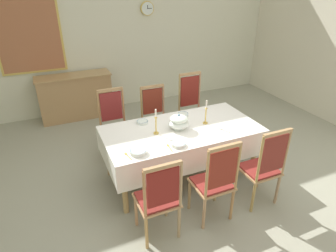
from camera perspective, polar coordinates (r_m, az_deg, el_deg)
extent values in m
cube|color=#9B9B87|center=(4.29, 3.55, -11.00)|extent=(7.03, 6.24, 0.04)
cube|color=beige|center=(6.39, -9.60, 19.25)|extent=(7.03, 0.08, 3.55)
cylinder|color=tan|center=(3.60, -8.51, -11.95)|extent=(0.07, 0.07, 0.74)
cylinder|color=#AD854E|center=(4.37, 16.47, -5.18)|extent=(0.07, 0.07, 0.74)
cylinder|color=#A67D4D|center=(4.29, -11.66, -5.21)|extent=(0.07, 0.07, 0.74)
cylinder|color=#A77B58|center=(4.94, 10.40, -0.42)|extent=(0.07, 0.07, 0.74)
cube|color=#B07F55|center=(4.03, 2.63, -1.39)|extent=(1.99, 0.93, 0.08)
cube|color=tan|center=(4.00, 2.65, -0.70)|extent=(2.11, 1.05, 0.03)
cube|color=white|center=(3.99, 2.65, -0.48)|extent=(2.13, 1.07, 0.00)
cube|color=white|center=(3.69, 6.20, -6.56)|extent=(2.13, 0.00, 0.37)
cube|color=white|center=(4.50, -0.33, 0.28)|extent=(2.13, 0.00, 0.37)
cube|color=white|center=(3.80, -11.99, -5.97)|extent=(0.00, 1.07, 0.37)
cube|color=white|center=(4.60, 14.55, -0.06)|extent=(0.00, 1.07, 0.37)
cylinder|color=#AF7C53|center=(3.52, -6.28, -16.13)|extent=(0.04, 0.04, 0.44)
cylinder|color=tan|center=(3.61, -0.36, -14.56)|extent=(0.04, 0.04, 0.44)
cylinder|color=#B4864D|center=(3.28, -4.21, -20.16)|extent=(0.04, 0.04, 0.44)
cylinder|color=tan|center=(3.38, 2.18, -18.29)|extent=(0.04, 0.04, 0.44)
cube|color=tan|center=(3.28, -2.24, -14.31)|extent=(0.44, 0.42, 0.03)
cube|color=maroon|center=(3.26, -2.25, -13.99)|extent=(0.40, 0.38, 0.02)
cylinder|color=#B17B4D|center=(2.91, -4.60, -13.30)|extent=(0.03, 0.03, 0.56)
cylinder|color=tan|center=(3.02, 2.53, -11.40)|extent=(0.03, 0.03, 0.56)
cube|color=maroon|center=(2.94, -0.96, -11.94)|extent=(0.34, 0.02, 0.42)
cube|color=tan|center=(2.79, -1.00, -7.95)|extent=(0.40, 0.04, 0.04)
cylinder|color=#A3875B|center=(4.66, -7.06, -4.08)|extent=(0.04, 0.04, 0.44)
cylinder|color=#B47B52|center=(4.59, -11.60, -5.03)|extent=(0.04, 0.04, 0.44)
cylinder|color=tan|center=(4.96, -8.30, -2.08)|extent=(0.04, 0.04, 0.44)
cylinder|color=#AD7C51|center=(4.89, -12.57, -2.93)|extent=(0.04, 0.04, 0.44)
cube|color=tan|center=(4.66, -10.11, -1.02)|extent=(0.44, 0.42, 0.03)
cube|color=maroon|center=(4.65, -10.14, -0.75)|extent=(0.40, 0.38, 0.02)
cylinder|color=#AF7D4D|center=(4.73, -8.72, 3.84)|extent=(0.03, 0.03, 0.61)
cylinder|color=#A77F4F|center=(4.65, -13.34, 3.02)|extent=(0.03, 0.03, 0.61)
cube|color=maroon|center=(4.67, -11.05, 3.78)|extent=(0.34, 0.02, 0.47)
cube|color=tan|center=(4.57, -11.35, 6.95)|extent=(0.40, 0.04, 0.04)
cylinder|color=#A48153|center=(3.72, 4.22, -13.22)|extent=(0.04, 0.04, 0.44)
cylinder|color=#A28753|center=(3.88, 9.32, -11.62)|extent=(0.04, 0.04, 0.44)
cylinder|color=tan|center=(3.49, 7.06, -16.69)|extent=(0.04, 0.04, 0.44)
cylinder|color=#B07C4D|center=(3.66, 12.39, -14.77)|extent=(0.04, 0.04, 0.44)
cube|color=tan|center=(3.53, 8.51, -11.16)|extent=(0.44, 0.42, 0.03)
cube|color=maroon|center=(3.51, 8.54, -10.84)|extent=(0.40, 0.38, 0.02)
cylinder|color=tan|center=(3.13, 7.64, -9.58)|extent=(0.03, 0.03, 0.60)
cylinder|color=tan|center=(3.32, 13.51, -7.77)|extent=(0.03, 0.03, 0.60)
cube|color=maroon|center=(3.20, 10.72, -8.22)|extent=(0.34, 0.02, 0.46)
cube|color=tan|center=(3.05, 11.15, -4.07)|extent=(0.40, 0.04, 0.04)
cylinder|color=tan|center=(4.86, 0.77, -2.40)|extent=(0.04, 0.04, 0.44)
cylinder|color=#A8815C|center=(4.74, -3.42, -3.31)|extent=(0.04, 0.04, 0.44)
cylinder|color=#A6834F|center=(5.15, -0.88, -0.58)|extent=(0.04, 0.04, 0.44)
cylinder|color=tan|center=(5.04, -4.87, -1.39)|extent=(0.04, 0.04, 0.44)
cube|color=tan|center=(4.83, -2.14, 0.54)|extent=(0.44, 0.42, 0.03)
cube|color=maroon|center=(4.82, -2.15, 0.80)|extent=(0.40, 0.38, 0.02)
cylinder|color=tan|center=(4.94, -0.91, 4.92)|extent=(0.03, 0.03, 0.57)
cylinder|color=#A68B50|center=(4.81, -5.21, 4.19)|extent=(0.03, 0.03, 0.57)
cube|color=maroon|center=(4.86, -3.04, 4.87)|extent=(0.34, 0.02, 0.43)
cube|color=tan|center=(4.77, -3.12, 7.70)|extent=(0.40, 0.04, 0.04)
cylinder|color=tan|center=(4.02, 13.11, -10.36)|extent=(0.04, 0.04, 0.44)
cylinder|color=tan|center=(4.23, 17.34, -8.88)|extent=(0.04, 0.04, 0.44)
cylinder|color=#AD8B4C|center=(3.81, 16.31, -13.26)|extent=(0.04, 0.04, 0.44)
cylinder|color=#A4815F|center=(4.03, 20.60, -11.52)|extent=(0.04, 0.04, 0.44)
cube|color=tan|center=(3.88, 17.32, -8.23)|extent=(0.44, 0.42, 0.03)
cube|color=maroon|center=(3.87, 17.37, -7.93)|extent=(0.40, 0.38, 0.02)
cylinder|color=#AD8D4D|center=(3.48, 17.53, -6.38)|extent=(0.03, 0.03, 0.62)
cylinder|color=tan|center=(3.72, 22.15, -4.85)|extent=(0.03, 0.03, 0.62)
cube|color=maroon|center=(3.58, 20.00, -5.18)|extent=(0.34, 0.02, 0.47)
cube|color=tan|center=(3.45, 20.72, -1.28)|extent=(0.40, 0.04, 0.04)
cylinder|color=tan|center=(5.15, 7.77, -0.85)|extent=(0.04, 0.04, 0.44)
cylinder|color=tan|center=(4.98, 4.01, -1.69)|extent=(0.04, 0.04, 0.44)
cylinder|color=#AC7E56|center=(5.43, 5.84, 0.79)|extent=(0.04, 0.04, 0.44)
cylinder|color=#AA854E|center=(5.27, 2.22, 0.05)|extent=(0.04, 0.04, 0.44)
cube|color=tan|center=(5.10, 5.07, 1.94)|extent=(0.44, 0.42, 0.03)
cube|color=maroon|center=(5.09, 5.08, 2.19)|extent=(0.40, 0.38, 0.02)
cylinder|color=tan|center=(5.20, 6.15, 6.72)|extent=(0.03, 0.03, 0.70)
cylinder|color=#A28852|center=(5.03, 2.25, 6.12)|extent=(0.03, 0.03, 0.70)
cube|color=maroon|center=(5.10, 4.24, 6.79)|extent=(0.34, 0.02, 0.53)
cube|color=tan|center=(5.00, 4.37, 10.15)|extent=(0.40, 0.04, 0.04)
cylinder|color=white|center=(3.97, 2.11, -0.45)|extent=(0.15, 0.15, 0.02)
ellipsoid|color=white|center=(3.94, 2.13, 0.48)|extent=(0.28, 0.28, 0.12)
ellipsoid|color=white|center=(3.91, 2.14, 1.42)|extent=(0.25, 0.25, 0.10)
sphere|color=#2C5780|center=(3.88, 2.16, 2.12)|extent=(0.03, 0.03, 0.03)
cylinder|color=gold|center=(3.86, -2.34, -1.39)|extent=(0.07, 0.07, 0.02)
cylinder|color=gold|center=(3.80, -2.37, 0.17)|extent=(0.02, 0.02, 0.22)
cone|color=gold|center=(3.75, -2.40, 1.75)|extent=(0.04, 0.04, 0.02)
cylinder|color=silver|center=(3.72, -2.42, 2.58)|extent=(0.02, 0.02, 0.10)
cylinder|color=gold|center=(4.15, 7.29, 0.61)|extent=(0.07, 0.07, 0.02)
cylinder|color=gold|center=(4.10, 7.39, 2.07)|extent=(0.02, 0.02, 0.22)
cone|color=gold|center=(4.05, 7.49, 3.54)|extent=(0.04, 0.04, 0.02)
cylinder|color=silver|center=(4.03, 7.54, 4.32)|extent=(0.02, 0.02, 0.10)
cylinder|color=white|center=(3.58, 2.04, -3.56)|extent=(0.18, 0.18, 0.04)
cylinder|color=white|center=(3.58, 2.05, -3.48)|extent=(0.15, 0.15, 0.03)
torus|color=#2C5780|center=(3.58, 2.05, -3.33)|extent=(0.18, 0.18, 0.01)
cylinder|color=white|center=(3.44, -5.84, -5.04)|extent=(0.20, 0.20, 0.05)
cylinder|color=white|center=(3.44, -5.84, -4.94)|extent=(0.16, 0.16, 0.03)
torus|color=#2C5780|center=(3.43, -5.85, -4.74)|extent=(0.19, 0.19, 0.01)
cylinder|color=white|center=(4.36, 2.96, 2.29)|extent=(0.16, 0.16, 0.03)
cylinder|color=white|center=(4.36, 2.96, 2.35)|extent=(0.13, 0.13, 0.02)
torus|color=#2C5780|center=(4.36, 2.96, 2.45)|extent=(0.16, 0.16, 0.01)
cylinder|color=white|center=(4.14, -5.03, 0.78)|extent=(0.16, 0.16, 0.04)
cylinder|color=white|center=(4.13, -5.04, 0.85)|extent=(0.13, 0.13, 0.03)
torus|color=#2C5780|center=(4.13, -5.04, 0.97)|extent=(0.16, 0.16, 0.01)
cube|color=gold|center=(3.52, 0.46, -4.47)|extent=(0.02, 0.14, 0.00)
ellipsoid|color=gold|center=(3.59, -0.01, -3.78)|extent=(0.03, 0.05, 0.01)
cube|color=gold|center=(3.40, -7.62, -6.04)|extent=(0.03, 0.14, 0.00)
ellipsoid|color=gold|center=(3.46, -8.25, -5.36)|extent=(0.03, 0.05, 0.01)
cube|color=tan|center=(6.23, -17.55, 5.40)|extent=(1.40, 0.44, 0.88)
cube|color=tan|center=(6.08, -18.15, 9.34)|extent=(1.44, 0.48, 0.02)
cube|color=tan|center=(6.48, -14.77, 6.61)|extent=(0.59, 0.01, 0.70)
cube|color=tan|center=(6.42, -20.91, 5.51)|extent=(0.59, 0.01, 0.70)
cylinder|color=#D1B251|center=(6.47, -4.11, 21.97)|extent=(0.28, 0.05, 0.28)
cylinder|color=white|center=(6.44, -4.01, 21.95)|extent=(0.25, 0.01, 0.25)
cube|color=black|center=(6.43, -4.01, 22.23)|extent=(0.01, 0.00, 0.07)
cube|color=black|center=(6.45, -3.66, 21.97)|extent=(0.10, 0.00, 0.01)
cube|color=#D1B251|center=(6.13, -25.79, 16.49)|extent=(1.17, 0.04, 1.58)
cube|color=#A66442|center=(6.11, -25.79, 16.46)|extent=(1.09, 0.01, 1.50)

